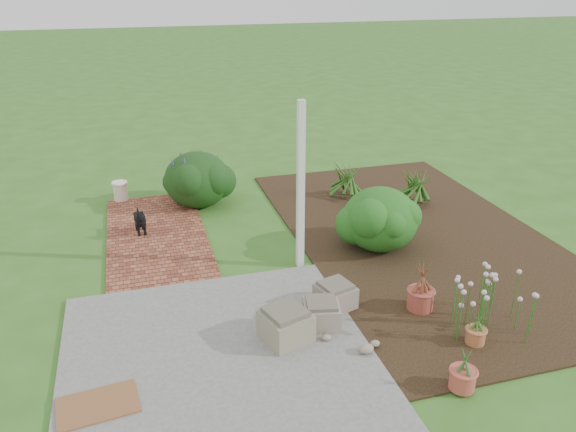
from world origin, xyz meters
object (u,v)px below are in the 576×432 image
object	(u,v)px
cream_ceramic_urn	(120,191)
evergreen_shrub	(380,217)
black_dog	(140,220)
stone_trough_near	(286,326)

from	to	relation	value
cream_ceramic_urn	evergreen_shrub	size ratio (longest dim) A/B	0.30
cream_ceramic_urn	black_dog	bearing A→B (deg)	-79.73
black_dog	evergreen_shrub	size ratio (longest dim) A/B	0.42
stone_trough_near	black_dog	xyz separation A→B (m)	(-1.52, 3.46, 0.08)
black_dog	cream_ceramic_urn	size ratio (longest dim) A/B	1.43
stone_trough_near	evergreen_shrub	distance (m)	2.88
black_dog	evergreen_shrub	distance (m)	3.92
stone_trough_near	evergreen_shrub	size ratio (longest dim) A/B	0.44
evergreen_shrub	cream_ceramic_urn	bearing A→B (deg)	141.03
black_dog	evergreen_shrub	xyz separation A→B (m)	(3.61, -1.50, 0.24)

